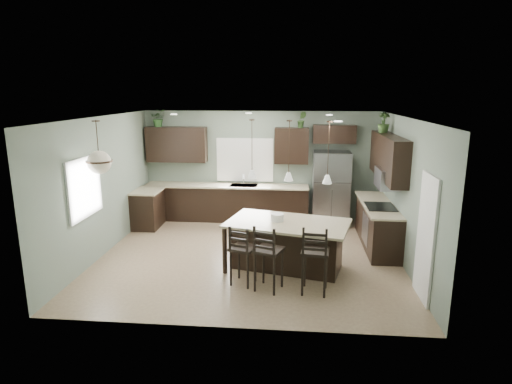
% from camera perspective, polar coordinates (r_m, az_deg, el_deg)
% --- Properties ---
extents(ground, '(6.00, 6.00, 0.00)m').
position_cam_1_polar(ground, '(8.85, -0.89, -8.48)').
color(ground, '#9E8466').
rests_on(ground, ground).
extents(pantry_door, '(0.04, 0.82, 2.04)m').
position_cam_1_polar(pantry_door, '(7.31, 21.69, -5.73)').
color(pantry_door, white).
rests_on(pantry_door, ground).
extents(window_back, '(1.35, 0.02, 1.00)m').
position_cam_1_polar(window_back, '(11.12, -1.48, 4.31)').
color(window_back, white).
rests_on(window_back, room_shell).
extents(window_left, '(0.02, 1.10, 1.00)m').
position_cam_1_polar(window_left, '(8.50, -21.97, 0.55)').
color(window_left, white).
rests_on(window_left, room_shell).
extents(left_return_cabs, '(0.60, 0.90, 0.90)m').
position_cam_1_polar(left_return_cabs, '(10.88, -14.22, -2.23)').
color(left_return_cabs, black).
rests_on(left_return_cabs, ground).
extents(left_return_countertop, '(0.66, 0.96, 0.04)m').
position_cam_1_polar(left_return_countertop, '(10.76, -14.26, 0.18)').
color(left_return_countertop, beige).
rests_on(left_return_countertop, left_return_cabs).
extents(back_lower_cabs, '(4.20, 0.60, 0.90)m').
position_cam_1_polar(back_lower_cabs, '(11.13, -3.92, -1.50)').
color(back_lower_cabs, black).
rests_on(back_lower_cabs, ground).
extents(back_countertop, '(4.20, 0.66, 0.04)m').
position_cam_1_polar(back_countertop, '(11.00, -3.97, 0.85)').
color(back_countertop, beige).
rests_on(back_countertop, back_lower_cabs).
extents(sink_inset, '(0.70, 0.45, 0.01)m').
position_cam_1_polar(sink_inset, '(10.94, -1.65, 0.88)').
color(sink_inset, gray).
rests_on(sink_inset, back_countertop).
extents(faucet, '(0.02, 0.02, 0.28)m').
position_cam_1_polar(faucet, '(10.88, -1.67, 1.59)').
color(faucet, silver).
rests_on(faucet, back_countertop).
extents(back_upper_left, '(1.55, 0.34, 0.90)m').
position_cam_1_polar(back_upper_left, '(11.25, -10.53, 6.26)').
color(back_upper_left, black).
rests_on(back_upper_left, room_shell).
extents(back_upper_right, '(0.85, 0.34, 0.90)m').
position_cam_1_polar(back_upper_right, '(10.84, 4.76, 6.17)').
color(back_upper_right, black).
rests_on(back_upper_right, room_shell).
extents(fridge_header, '(1.05, 0.34, 0.45)m').
position_cam_1_polar(fridge_header, '(10.85, 10.40, 7.60)').
color(fridge_header, black).
rests_on(fridge_header, room_shell).
extents(right_lower_cabs, '(0.60, 2.35, 0.90)m').
position_cam_1_polar(right_lower_cabs, '(9.65, 15.87, -4.30)').
color(right_lower_cabs, black).
rests_on(right_lower_cabs, ground).
extents(right_countertop, '(0.66, 2.35, 0.04)m').
position_cam_1_polar(right_countertop, '(9.52, 15.93, -1.60)').
color(right_countertop, beige).
rests_on(right_countertop, right_lower_cabs).
extents(cooktop, '(0.58, 0.75, 0.02)m').
position_cam_1_polar(cooktop, '(9.26, 16.24, -1.89)').
color(cooktop, black).
rests_on(cooktop, right_countertop).
extents(wall_oven_front, '(0.01, 0.72, 0.60)m').
position_cam_1_polar(wall_oven_front, '(9.34, 14.33, -4.79)').
color(wall_oven_front, gray).
rests_on(wall_oven_front, right_lower_cabs).
extents(right_upper_cabs, '(0.34, 2.35, 0.90)m').
position_cam_1_polar(right_upper_cabs, '(9.35, 17.23, 4.50)').
color(right_upper_cabs, black).
rests_on(right_upper_cabs, room_shell).
extents(microwave, '(0.40, 0.75, 0.40)m').
position_cam_1_polar(microwave, '(9.14, 17.10, 1.77)').
color(microwave, gray).
rests_on(microwave, right_upper_cabs).
extents(refrigerator, '(0.90, 0.74, 1.85)m').
position_cam_1_polar(refrigerator, '(10.79, 9.94, 0.46)').
color(refrigerator, gray).
rests_on(refrigerator, ground).
extents(kitchen_island, '(2.45, 1.75, 0.92)m').
position_cam_1_polar(kitchen_island, '(8.09, 4.20, -7.14)').
color(kitchen_island, black).
rests_on(kitchen_island, ground).
extents(serving_dish, '(0.24, 0.24, 0.14)m').
position_cam_1_polar(serving_dish, '(7.97, 2.87, -3.40)').
color(serving_dish, white).
rests_on(serving_dish, kitchen_island).
extents(bar_stool_left, '(0.51, 0.51, 1.08)m').
position_cam_1_polar(bar_stool_left, '(7.44, -1.73, -8.34)').
color(bar_stool_left, black).
rests_on(bar_stool_left, ground).
extents(bar_stool_center, '(0.55, 0.55, 1.16)m').
position_cam_1_polar(bar_stool_center, '(7.22, 1.71, -8.70)').
color(bar_stool_center, black).
rests_on(bar_stool_center, ground).
extents(bar_stool_right, '(0.49, 0.49, 1.19)m').
position_cam_1_polar(bar_stool_right, '(7.18, 7.87, -8.82)').
color(bar_stool_right, black).
rests_on(bar_stool_right, ground).
extents(pendant_left, '(0.17, 0.17, 1.10)m').
position_cam_1_polar(pendant_left, '(7.86, -0.54, 5.74)').
color(pendant_left, white).
rests_on(pendant_left, room_shell).
extents(pendant_center, '(0.17, 0.17, 1.10)m').
position_cam_1_polar(pendant_center, '(7.66, 4.43, 5.50)').
color(pendant_center, silver).
rests_on(pendant_center, room_shell).
extents(pendant_right, '(0.17, 0.17, 1.10)m').
position_cam_1_polar(pendant_right, '(7.51, 9.62, 5.20)').
color(pendant_right, white).
rests_on(pendant_right, room_shell).
extents(chandelier, '(0.46, 0.46, 0.96)m').
position_cam_1_polar(chandelier, '(8.07, -20.32, 5.62)').
color(chandelier, beige).
rests_on(chandelier, room_shell).
extents(plant_back_left, '(0.47, 0.43, 0.44)m').
position_cam_1_polar(plant_back_left, '(11.29, -12.88, 9.59)').
color(plant_back_left, '#284E22').
rests_on(plant_back_left, back_upper_left).
extents(plant_back_right, '(0.23, 0.19, 0.40)m').
position_cam_1_polar(plant_back_right, '(10.75, 6.12, 9.57)').
color(plant_back_right, '#335625').
rests_on(plant_back_right, back_upper_right).
extents(plant_right_wall, '(0.27, 0.27, 0.45)m').
position_cam_1_polar(plant_right_wall, '(9.82, 16.67, 8.89)').
color(plant_right_wall, '#355525').
rests_on(plant_right_wall, right_upper_cabs).
extents(room_shell, '(6.00, 6.00, 6.00)m').
position_cam_1_polar(room_shell, '(8.37, -0.93, 2.38)').
color(room_shell, slate).
rests_on(room_shell, ground).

